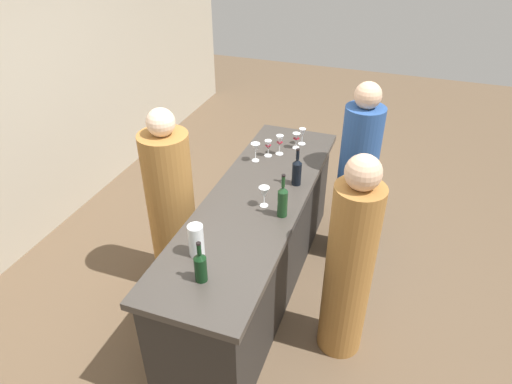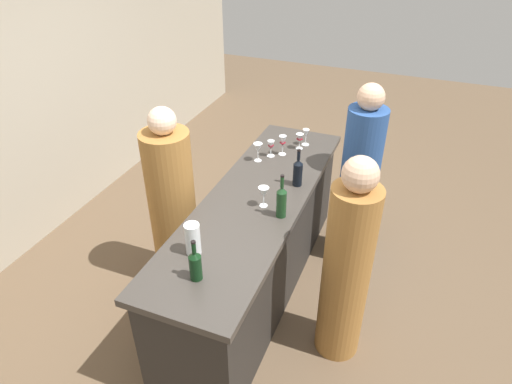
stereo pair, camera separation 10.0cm
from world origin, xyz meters
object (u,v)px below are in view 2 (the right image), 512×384
at_px(wine_glass_far_center, 271,146).
at_px(wine_glass_near_right, 300,138).
at_px(wine_glass_near_left, 306,134).
at_px(person_left_guest, 358,183).
at_px(wine_bottle_leftmost_dark_green, 195,265).
at_px(person_right_guest, 173,208).
at_px(person_center_guest, 347,270).
at_px(wine_bottle_center_near_black, 298,172).
at_px(wine_bottle_second_left_olive_green, 281,201).
at_px(water_pitcher, 193,239).
at_px(wine_glass_near_center, 264,193).
at_px(wine_glass_far_left, 283,142).
at_px(wine_glass_far_right, 258,148).

bearing_deg(wine_glass_far_center, wine_glass_near_right, -39.87).
distance_m(wine_glass_near_left, person_left_guest, 0.64).
distance_m(wine_bottle_leftmost_dark_green, person_right_guest, 1.07).
distance_m(person_center_guest, person_right_guest, 1.45).
distance_m(wine_bottle_leftmost_dark_green, person_center_guest, 1.01).
bearing_deg(wine_glass_far_center, person_right_guest, 144.53).
bearing_deg(wine_glass_near_right, wine_bottle_center_near_black, -164.26).
height_order(wine_bottle_center_near_black, person_right_guest, person_right_guest).
height_order(wine_bottle_second_left_olive_green, person_left_guest, person_left_guest).
bearing_deg(wine_glass_near_left, person_center_guest, -152.35).
bearing_deg(water_pitcher, wine_bottle_center_near_black, -19.81).
distance_m(wine_bottle_leftmost_dark_green, wine_glass_near_left, 1.87).
distance_m(wine_bottle_leftmost_dark_green, wine_glass_near_right, 1.78).
height_order(wine_bottle_second_left_olive_green, wine_glass_near_right, wine_bottle_second_left_olive_green).
relative_size(wine_bottle_leftmost_dark_green, wine_glass_far_center, 1.90).
bearing_deg(person_left_guest, wine_bottle_second_left_olive_green, 87.16).
relative_size(wine_glass_near_center, wine_glass_near_right, 1.10).
distance_m(person_left_guest, person_right_guest, 1.54).
distance_m(wine_glass_far_center, person_left_guest, 0.80).
bearing_deg(person_center_guest, person_right_guest, -19.71).
distance_m(wine_bottle_second_left_olive_green, wine_glass_near_right, 1.03).
bearing_deg(wine_bottle_center_near_black, wine_bottle_leftmost_dark_green, 168.74).
bearing_deg(wine_bottle_center_near_black, wine_glass_far_left, 32.22).
height_order(person_center_guest, person_right_guest, person_center_guest).
relative_size(wine_bottle_second_left_olive_green, person_right_guest, 0.21).
bearing_deg(water_pitcher, wine_glass_far_right, 2.81).
bearing_deg(wine_glass_far_left, wine_bottle_second_left_olive_green, -161.58).
bearing_deg(person_center_guest, wine_glass_near_right, -70.74).
relative_size(wine_glass_far_center, water_pitcher, 0.67).
height_order(wine_glass_far_left, person_left_guest, person_left_guest).
distance_m(wine_bottle_second_left_olive_green, wine_glass_far_left, 0.90).
relative_size(wine_bottle_center_near_black, person_right_guest, 0.20).
xyz_separation_m(wine_glass_near_right, wine_glass_far_right, (-0.34, 0.26, 0.02)).
bearing_deg(wine_glass_near_right, wine_glass_near_center, -178.51).
bearing_deg(wine_glass_far_left, water_pitcher, 176.24).
relative_size(wine_glass_near_left, wine_glass_far_left, 0.85).
bearing_deg(wine_bottle_center_near_black, water_pitcher, 160.19).
bearing_deg(wine_glass_near_left, wine_glass_far_right, 146.26).
distance_m(wine_glass_near_left, wine_glass_near_right, 0.10).
distance_m(wine_bottle_second_left_olive_green, wine_glass_near_center, 0.17).
relative_size(wine_bottle_second_left_olive_green, person_center_guest, 0.21).
bearing_deg(wine_glass_far_right, wine_glass_near_right, -37.30).
relative_size(wine_glass_near_center, wine_glass_far_center, 1.07).
bearing_deg(water_pitcher, person_right_guest, 41.47).
bearing_deg(wine_glass_far_right, wine_bottle_leftmost_dark_green, -172.73).
bearing_deg(wine_bottle_leftmost_dark_green, person_left_guest, -21.74).
bearing_deg(wine_glass_near_center, wine_glass_far_right, 25.07).
bearing_deg(wine_bottle_leftmost_dark_green, wine_glass_far_left, 1.02).
distance_m(wine_glass_far_center, person_right_guest, 0.97).
height_order(wine_bottle_leftmost_dark_green, wine_glass_far_center, wine_bottle_leftmost_dark_green).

